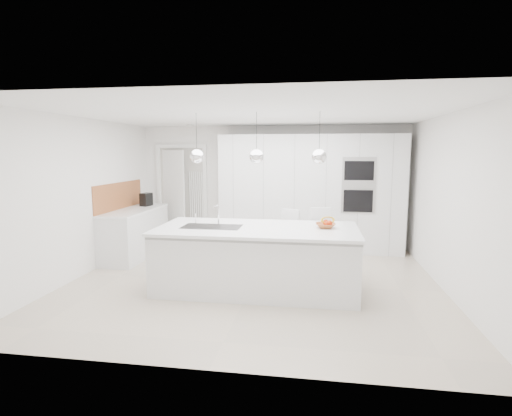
# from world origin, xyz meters

# --- Properties ---
(floor) EXTENTS (5.50, 5.50, 0.00)m
(floor) POSITION_xyz_m (0.00, 0.00, 0.00)
(floor) COLOR #C2B19A
(floor) RESTS_ON ground
(wall_back) EXTENTS (5.50, 0.00, 5.50)m
(wall_back) POSITION_xyz_m (0.00, 2.50, 1.25)
(wall_back) COLOR white
(wall_back) RESTS_ON ground
(wall_left) EXTENTS (0.00, 5.00, 5.00)m
(wall_left) POSITION_xyz_m (-2.75, 0.00, 1.25)
(wall_left) COLOR white
(wall_left) RESTS_ON ground
(ceiling) EXTENTS (5.50, 5.50, 0.00)m
(ceiling) POSITION_xyz_m (0.00, 0.00, 2.50)
(ceiling) COLOR white
(ceiling) RESTS_ON wall_back
(tall_cabinets) EXTENTS (3.60, 0.60, 2.30)m
(tall_cabinets) POSITION_xyz_m (0.80, 2.20, 1.15)
(tall_cabinets) COLOR white
(tall_cabinets) RESTS_ON floor
(oven_stack) EXTENTS (0.62, 0.04, 1.05)m
(oven_stack) POSITION_xyz_m (1.70, 1.89, 1.35)
(oven_stack) COLOR #A5A5A8
(oven_stack) RESTS_ON tall_cabinets
(doorway_frame) EXTENTS (1.11, 0.08, 2.13)m
(doorway_frame) POSITION_xyz_m (-1.95, 2.47, 1.02)
(doorway_frame) COLOR white
(doorway_frame) RESTS_ON floor
(hallway_door) EXTENTS (0.76, 0.38, 2.00)m
(hallway_door) POSITION_xyz_m (-2.20, 2.42, 1.00)
(hallway_door) COLOR white
(hallway_door) RESTS_ON floor
(radiator) EXTENTS (0.32, 0.04, 1.40)m
(radiator) POSITION_xyz_m (-1.63, 2.46, 0.85)
(radiator) COLOR white
(radiator) RESTS_ON floor
(left_base_cabinets) EXTENTS (0.60, 1.80, 0.86)m
(left_base_cabinets) POSITION_xyz_m (-2.45, 1.20, 0.43)
(left_base_cabinets) COLOR white
(left_base_cabinets) RESTS_ON floor
(left_worktop) EXTENTS (0.62, 1.82, 0.04)m
(left_worktop) POSITION_xyz_m (-2.45, 1.20, 0.88)
(left_worktop) COLOR white
(left_worktop) RESTS_ON left_base_cabinets
(oak_backsplash) EXTENTS (0.02, 1.80, 0.50)m
(oak_backsplash) POSITION_xyz_m (-2.74, 1.20, 1.15)
(oak_backsplash) COLOR #AF673A
(oak_backsplash) RESTS_ON wall_left
(island_base) EXTENTS (2.80, 1.20, 0.86)m
(island_base) POSITION_xyz_m (0.10, -0.30, 0.43)
(island_base) COLOR white
(island_base) RESTS_ON floor
(island_worktop) EXTENTS (2.84, 1.40, 0.04)m
(island_worktop) POSITION_xyz_m (0.10, -0.25, 0.88)
(island_worktop) COLOR white
(island_worktop) RESTS_ON island_base
(island_sink) EXTENTS (0.84, 0.44, 0.18)m
(island_sink) POSITION_xyz_m (-0.55, -0.30, 0.82)
(island_sink) COLOR #3F3F42
(island_sink) RESTS_ON island_worktop
(island_tap) EXTENTS (0.02, 0.02, 0.30)m
(island_tap) POSITION_xyz_m (-0.50, -0.10, 1.05)
(island_tap) COLOR white
(island_tap) RESTS_ON island_worktop
(pendant_left) EXTENTS (0.20, 0.20, 0.20)m
(pendant_left) POSITION_xyz_m (-0.75, -0.30, 1.90)
(pendant_left) COLOR white
(pendant_left) RESTS_ON ceiling
(pendant_mid) EXTENTS (0.20, 0.20, 0.20)m
(pendant_mid) POSITION_xyz_m (0.10, -0.30, 1.90)
(pendant_mid) COLOR white
(pendant_mid) RESTS_ON ceiling
(pendant_right) EXTENTS (0.20, 0.20, 0.20)m
(pendant_right) POSITION_xyz_m (0.95, -0.30, 1.90)
(pendant_right) COLOR white
(pendant_right) RESTS_ON ceiling
(fruit_bowl) EXTENTS (0.28, 0.28, 0.07)m
(fruit_bowl) POSITION_xyz_m (1.06, -0.15, 0.93)
(fruit_bowl) COLOR #AF673A
(fruit_bowl) RESTS_ON island_worktop
(espresso_machine) EXTENTS (0.20, 0.27, 0.26)m
(espresso_machine) POSITION_xyz_m (-2.43, 1.70, 1.03)
(espresso_machine) COLOR black
(espresso_machine) RESTS_ON left_worktop
(bar_stool_left) EXTENTS (0.51, 0.57, 1.03)m
(bar_stool_left) POSITION_xyz_m (0.51, 0.58, 0.51)
(bar_stool_left) COLOR white
(bar_stool_left) RESTS_ON floor
(bar_stool_right) EXTENTS (0.49, 0.58, 1.07)m
(bar_stool_right) POSITION_xyz_m (0.99, 0.53, 0.54)
(bar_stool_right) COLOR white
(bar_stool_right) RESTS_ON floor
(apple_a) EXTENTS (0.07, 0.07, 0.07)m
(apple_a) POSITION_xyz_m (1.08, -0.20, 0.97)
(apple_a) COLOR #B92706
(apple_a) RESTS_ON fruit_bowl
(apple_b) EXTENTS (0.09, 0.09, 0.09)m
(apple_b) POSITION_xyz_m (1.11, -0.19, 0.97)
(apple_b) COLOR #B92706
(apple_b) RESTS_ON fruit_bowl
(apple_c) EXTENTS (0.08, 0.08, 0.08)m
(apple_c) POSITION_xyz_m (1.07, -0.11, 0.97)
(apple_c) COLOR #B92706
(apple_c) RESTS_ON fruit_bowl
(banana_bunch) EXTENTS (0.23, 0.17, 0.21)m
(banana_bunch) POSITION_xyz_m (1.09, -0.16, 1.01)
(banana_bunch) COLOR gold
(banana_bunch) RESTS_ON fruit_bowl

